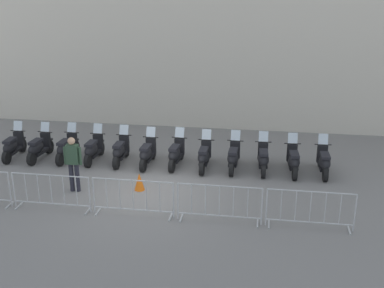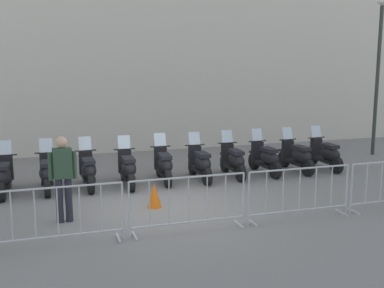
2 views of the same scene
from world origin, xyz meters
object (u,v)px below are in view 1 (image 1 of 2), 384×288
motorcycle_1 (39,148)px  motorcycle_3 (93,150)px  motorcycle_2 (66,148)px  officer_near_row_end (73,161)px  motorcycle_8 (233,157)px  motorcycle_9 (263,159)px  motorcycle_10 (293,161)px  barrier_segment_3 (219,204)px  motorcycle_4 (120,151)px  traffic_cone (139,182)px  motorcycle_11 (324,162)px  barrier_segment_2 (133,198)px  motorcycle_5 (147,154)px  motorcycle_7 (204,156)px  barrier_segment_4 (310,210)px  barrier_segment_1 (51,192)px  motorcycle_0 (13,146)px  motorcycle_6 (176,154)px

motorcycle_1 → motorcycle_3: 1.98m
motorcycle_2 → officer_near_row_end: bearing=-60.0°
motorcycle_8 → motorcycle_9: same height
motorcycle_1 → motorcycle_8: size_ratio=1.00×
motorcycle_1 → motorcycle_10: 8.91m
barrier_segment_3 → motorcycle_4: bearing=138.3°
motorcycle_1 → traffic_cone: (4.27, -1.78, -0.18)m
motorcycle_3 → motorcycle_11: bearing=2.5°
motorcycle_4 → barrier_segment_2: 4.00m
motorcycle_2 → motorcycle_5: 2.97m
motorcycle_9 → traffic_cone: bearing=-148.8°
officer_near_row_end → motorcycle_9: bearing=25.7°
officer_near_row_end → motorcycle_4: bearing=76.2°
motorcycle_7 → barrier_segment_4: 4.86m
barrier_segment_3 → barrier_segment_1: bearing=-177.6°
motorcycle_7 → motorcycle_8: size_ratio=1.00×
motorcycle_11 → motorcycle_7: bearing=-176.2°
motorcycle_5 → motorcycle_4: bearing=176.4°
motorcycle_0 → motorcycle_2: same height
motorcycle_6 → motorcycle_9: size_ratio=1.00×
motorcycle_7 → traffic_cone: size_ratio=3.13×
motorcycle_1 → barrier_segment_2: motorcycle_1 is taller
barrier_segment_2 → officer_near_row_end: size_ratio=1.31×
motorcycle_10 → motorcycle_1: bearing=-177.2°
motorcycle_6 → motorcycle_9: same height
barrier_segment_4 → traffic_cone: 5.25m
motorcycle_7 → motorcycle_0: bearing=-177.3°
motorcycle_4 → motorcycle_10: same height
motorcycle_9 → motorcycle_1: bearing=-176.9°
motorcycle_3 → barrier_segment_2: size_ratio=0.76×
motorcycle_9 → barrier_segment_2: bearing=-130.7°
motorcycle_9 → barrier_segment_3: size_ratio=0.76×
motorcycle_0 → barrier_segment_4: motorcycle_0 is taller
motorcycle_11 → officer_near_row_end: (-7.52, -2.77, 0.53)m
motorcycle_7 → barrier_segment_1: size_ratio=0.76×
motorcycle_6 → barrier_segment_3: size_ratio=0.76×
motorcycle_9 → barrier_segment_1: 6.90m
barrier_segment_1 → barrier_segment_3: 4.72m
motorcycle_5 → barrier_segment_1: motorcycle_5 is taller
motorcycle_1 → barrier_segment_1: (2.24, -3.52, 0.07)m
officer_near_row_end → motorcycle_5: bearing=56.4°
barrier_segment_3 → motorcycle_2: bearing=149.9°
motorcycle_1 → motorcycle_8: bearing=3.0°
motorcycle_8 → officer_near_row_end: (-4.56, -2.61, 0.53)m
traffic_cone → motorcycle_0: bearing=161.8°
motorcycle_4 → barrier_segment_2: (1.63, -3.65, 0.07)m
motorcycle_9 → barrier_segment_3: motorcycle_9 is taller
motorcycle_5 → motorcycle_11: (5.93, 0.37, 0.00)m
barrier_segment_3 → traffic_cone: (-2.69, 1.54, -0.25)m
motorcycle_4 → traffic_cone: motorcycle_4 is taller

